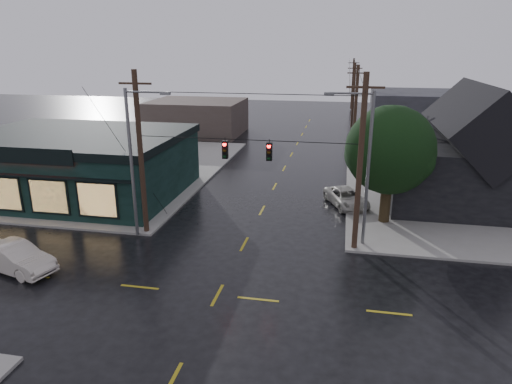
% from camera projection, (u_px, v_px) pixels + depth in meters
% --- Properties ---
extents(ground_plane, '(160.00, 160.00, 0.00)m').
position_uv_depth(ground_plane, '(217.00, 295.00, 21.94)').
color(ground_plane, black).
extents(sidewalk_nw, '(28.00, 28.00, 0.15)m').
position_uv_depth(sidewalk_nw, '(74.00, 168.00, 44.23)').
color(sidewalk_nw, gray).
rests_on(sidewalk_nw, ground).
extents(pizza_shop, '(16.30, 12.34, 4.90)m').
position_uv_depth(pizza_shop, '(78.00, 163.00, 35.97)').
color(pizza_shop, black).
rests_on(pizza_shop, ground).
extents(ne_building, '(12.60, 11.60, 8.75)m').
position_uv_depth(ne_building, '(474.00, 144.00, 33.69)').
color(ne_building, black).
rests_on(ne_building, ground).
extents(corner_tree, '(5.76, 5.76, 7.77)m').
position_uv_depth(corner_tree, '(390.00, 150.00, 29.27)').
color(corner_tree, black).
rests_on(corner_tree, ground).
extents(utility_pole_nw, '(2.00, 0.32, 10.15)m').
position_uv_depth(utility_pole_nw, '(147.00, 233.00, 29.19)').
color(utility_pole_nw, black).
rests_on(utility_pole_nw, ground).
extents(utility_pole_ne, '(2.00, 0.32, 10.15)m').
position_uv_depth(utility_pole_ne, '(354.00, 249.00, 26.82)').
color(utility_pole_ne, black).
rests_on(utility_pole_ne, ground).
extents(utility_pole_far_a, '(2.00, 0.32, 9.65)m').
position_uv_depth(utility_pole_far_a, '(352.00, 162.00, 46.89)').
color(utility_pole_far_a, black).
rests_on(utility_pole_far_a, ground).
extents(utility_pole_far_b, '(2.00, 0.32, 9.15)m').
position_uv_depth(utility_pole_far_b, '(351.00, 128.00, 65.56)').
color(utility_pole_far_b, black).
rests_on(utility_pole_far_b, ground).
extents(utility_pole_far_c, '(2.00, 0.32, 9.15)m').
position_uv_depth(utility_pole_far_c, '(351.00, 110.00, 84.23)').
color(utility_pole_far_c, black).
rests_on(utility_pole_far_c, ground).
extents(span_signal_assembly, '(13.00, 0.48, 1.23)m').
position_uv_depth(span_signal_assembly, '(247.00, 150.00, 26.23)').
color(span_signal_assembly, black).
rests_on(span_signal_assembly, ground).
extents(streetlight_nw, '(5.40, 0.30, 9.15)m').
position_uv_depth(streetlight_nw, '(138.00, 237.00, 28.59)').
color(streetlight_nw, slate).
rests_on(streetlight_nw, ground).
extents(streetlight_ne, '(5.40, 0.30, 9.15)m').
position_uv_depth(streetlight_ne, '(362.00, 245.00, 27.38)').
color(streetlight_ne, slate).
rests_on(streetlight_ne, ground).
extents(bg_building_west, '(12.00, 10.00, 4.40)m').
position_uv_depth(bg_building_west, '(197.00, 117.00, 61.15)').
color(bg_building_west, '#40332E').
rests_on(bg_building_west, ground).
extents(bg_building_east, '(14.00, 12.00, 5.60)m').
position_uv_depth(bg_building_east, '(426.00, 114.00, 60.16)').
color(bg_building_east, '#25262A').
rests_on(bg_building_east, ground).
extents(sedan_cream, '(4.94, 2.82, 1.54)m').
position_uv_depth(sedan_cream, '(15.00, 258.00, 24.05)').
color(sedan_cream, beige).
rests_on(sedan_cream, ground).
extents(suv_silver, '(3.86, 5.15, 1.30)m').
position_uv_depth(suv_silver, '(347.00, 198.00, 33.83)').
color(suv_silver, '#AAA79D').
rests_on(suv_silver, ground).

